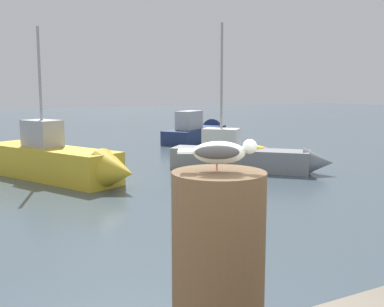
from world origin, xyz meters
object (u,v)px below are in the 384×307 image
(boat_grey, at_px, (250,157))
(seagull, at_px, (221,152))
(mooring_post, at_px, (218,276))
(boat_navy, at_px, (201,131))
(boat_yellow, at_px, (60,162))

(boat_grey, bearing_deg, seagull, -126.02)
(mooring_post, xyz_separation_m, boat_navy, (10.76, 19.25, -1.39))
(boat_navy, bearing_deg, mooring_post, -119.19)
(seagull, relative_size, boat_grey, 0.07)
(boat_yellow, bearing_deg, mooring_post, -99.11)
(seagull, bearing_deg, boat_navy, 60.83)
(boat_yellow, relative_size, boat_navy, 1.08)
(boat_grey, bearing_deg, boat_yellow, 167.11)
(boat_navy, bearing_deg, seagull, -119.17)
(mooring_post, bearing_deg, boat_yellow, 80.89)
(mooring_post, distance_m, boat_navy, 22.10)
(boat_yellow, distance_m, boat_navy, 11.51)
(seagull, height_order, boat_yellow, boat_yellow)
(boat_navy, bearing_deg, boat_yellow, -140.26)
(mooring_post, height_order, boat_navy, mooring_post)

